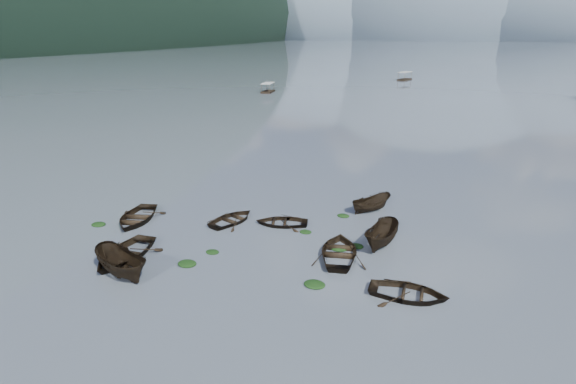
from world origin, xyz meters
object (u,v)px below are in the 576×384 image
at_px(rowboat_3, 339,256).
at_px(pontoon_left, 268,92).
at_px(pontoon_centre, 404,80).
at_px(rowboat_0, 124,258).

bearing_deg(rowboat_3, pontoon_left, -76.13).
bearing_deg(rowboat_3, pontoon_centre, -97.61).
bearing_deg(pontoon_left, rowboat_3, -72.36).
bearing_deg(pontoon_left, rowboat_0, -82.07).
xyz_separation_m(pontoon_left, pontoon_centre, (25.87, 39.88, 0.00)).
xyz_separation_m(rowboat_3, pontoon_left, (-37.58, 72.39, 0.00)).
bearing_deg(pontoon_centre, rowboat_0, -76.99).
xyz_separation_m(rowboat_0, pontoon_left, (-24.88, 77.85, 0.00)).
height_order(rowboat_0, rowboat_3, rowboat_0).
bearing_deg(rowboat_0, pontoon_centre, 85.35).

